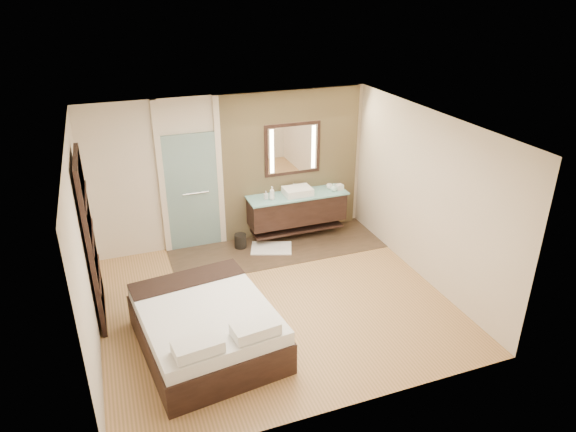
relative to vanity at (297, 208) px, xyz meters
name	(u,v)px	position (x,y,z in m)	size (l,w,h in m)	color
floor	(275,302)	(-1.10, -1.92, -0.58)	(5.00, 5.00, 0.00)	olive
tile_strip	(277,248)	(-0.50, -0.32, -0.57)	(3.80, 1.30, 0.01)	#362A1D
stone_wall	(292,164)	(0.00, 0.29, 0.77)	(2.60, 0.08, 2.70)	tan
vanity	(297,208)	(0.00, 0.00, 0.00)	(1.85, 0.55, 0.88)	black
mirror_unit	(293,149)	(0.00, 0.24, 1.07)	(1.06, 0.04, 0.96)	black
frosted_door	(192,187)	(-1.85, 0.28, 0.56)	(1.10, 0.12, 2.70)	silver
shoji_partition	(91,239)	(-3.53, -1.32, 0.63)	(0.06, 1.20, 2.40)	black
bed	(207,327)	(-2.26, -2.59, -0.26)	(1.84, 2.19, 0.77)	black
bath_mat	(271,248)	(-0.61, -0.31, -0.56)	(0.72, 0.50, 0.02)	white
waste_bin	(240,241)	(-1.12, -0.07, -0.45)	(0.21, 0.21, 0.27)	black
tissue_box	(339,187)	(0.82, -0.06, 0.33)	(0.12, 0.12, 0.10)	white
soap_bottle_a	(272,193)	(-0.51, -0.07, 0.41)	(0.09, 0.09, 0.24)	white
soap_bottle_b	(266,195)	(-0.60, -0.01, 0.36)	(0.07, 0.07, 0.15)	#B2B2B2
soap_bottle_c	(334,187)	(0.69, -0.10, 0.36)	(0.12, 0.12, 0.15)	#C3F5EA
cup	(329,186)	(0.67, 0.05, 0.33)	(0.11, 0.11, 0.09)	white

